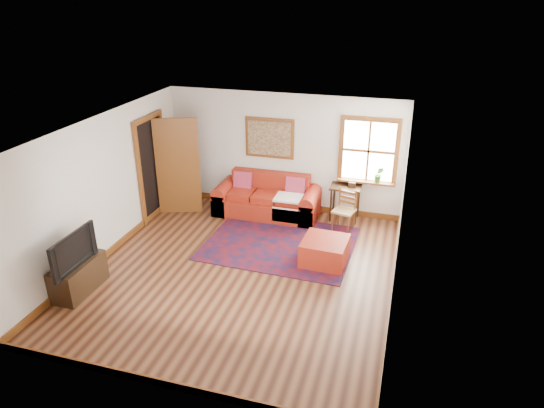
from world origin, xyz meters
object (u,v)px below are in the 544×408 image
(red_leather_sofa, at_px, (268,201))
(ladder_back_chair, at_px, (345,209))
(side_table, at_px, (346,192))
(media_cabinet, at_px, (79,276))
(red_ottoman, at_px, (325,251))

(red_leather_sofa, distance_m, ladder_back_chair, 1.70)
(side_table, distance_m, media_cabinet, 5.26)
(ladder_back_chair, distance_m, media_cabinet, 4.97)
(side_table, bearing_deg, red_ottoman, -92.26)
(red_ottoman, relative_size, side_table, 1.03)
(side_table, relative_size, media_cabinet, 0.78)
(ladder_back_chair, bearing_deg, red_ottoman, -95.90)
(red_ottoman, distance_m, side_table, 1.87)
(side_table, xyz_separation_m, ladder_back_chair, (0.07, -0.47, -0.16))
(red_leather_sofa, bearing_deg, ladder_back_chair, -9.42)
(red_leather_sofa, distance_m, side_table, 1.65)
(red_leather_sofa, height_order, media_cabinet, red_leather_sofa)
(red_ottoman, height_order, ladder_back_chair, ladder_back_chair)
(media_cabinet, bearing_deg, red_ottoman, 28.63)
(red_leather_sofa, bearing_deg, side_table, 6.87)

